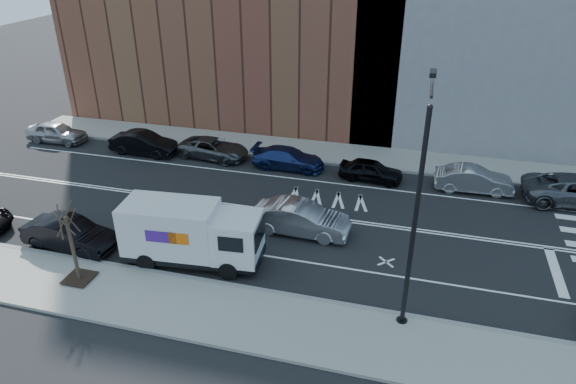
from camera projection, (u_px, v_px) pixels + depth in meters
The scene contains 17 objects.
ground at pixel (283, 212), 28.39m from camera, with size 120.00×120.00×0.00m, color black.
sidewalk_near at pixel (224, 314), 20.82m from camera, with size 44.00×3.60×0.15m, color gray.
sidewalk_far at pixel (317, 151), 35.90m from camera, with size 44.00×3.60×0.15m, color gray.
curb_near at pixel (239, 287), 22.35m from camera, with size 44.00×0.25×0.17m, color gray.
curb_far at pixel (311, 161), 34.35m from camera, with size 44.00×0.25×0.17m, color gray.
road_markings at pixel (283, 212), 28.39m from camera, with size 40.00×8.60×0.01m, color white, non-canonical shape.
streetlight at pixel (417, 206), 18.51m from camera, with size 0.44×4.02×9.34m.
street_tree at pixel (74, 255), 22.15m from camera, with size 1.20×1.20×3.75m.
fedex_van at pixel (191, 233), 23.53m from camera, with size 6.65×2.77×2.96m.
far_parked_a at pixel (57, 132), 37.37m from camera, with size 1.76×4.37×1.49m, color #98989C.
far_parked_b at pixel (144, 143), 35.40m from camera, with size 1.62×4.66×1.53m, color black.
far_parked_c at pixel (214, 148), 34.81m from camera, with size 2.22×4.81×1.34m, color #494C51.
far_parked_d at pixel (288, 158), 33.30m from camera, with size 1.92×4.72×1.37m, color navy.
far_parked_e at pixel (371, 170), 31.71m from camera, with size 1.57×3.91×1.33m, color black.
far_parked_f at pixel (474, 179), 30.37m from camera, with size 1.57×4.51×1.49m, color #9E9FA2.
driving_sedan at pixel (300, 218), 26.14m from camera, with size 1.76×5.03×1.66m, color #A9A8AD.
near_parked_rear_a at pixel (69, 234), 24.93m from camera, with size 1.63×4.66×1.54m, color black.
Camera 1 is at (6.75, -23.76, 14.05)m, focal length 32.00 mm.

